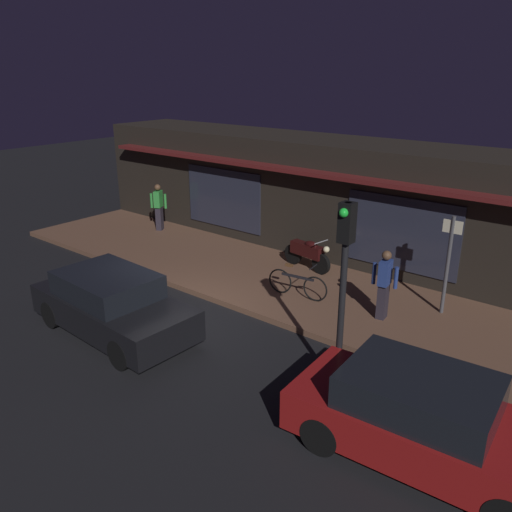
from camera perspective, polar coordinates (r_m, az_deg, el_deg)
name	(u,v)px	position (r m, az deg, el deg)	size (l,w,h in m)	color
ground_plane	(185,316)	(12.79, -7.85, -6.60)	(60.00, 60.00, 0.00)	black
sidewalk_slab	(261,277)	(14.77, 0.55, -2.32)	(18.00, 4.00, 0.15)	brown
storefront_building	(326,196)	(16.91, 7.74, 6.57)	(18.00, 3.30, 3.60)	black
motorcycle	(308,253)	(15.05, 5.73, 0.35)	(1.70, 0.58, 0.97)	black
bicycle_parked	(297,284)	(13.25, 4.56, -3.07)	(1.65, 0.42, 0.91)	black
person_photographer	(159,206)	(18.91, -10.66, 5.42)	(0.58, 0.44, 1.67)	#28232D
person_bystander	(384,283)	(12.27, 13.93, -2.93)	(0.62, 0.40, 1.67)	#28232D
sign_post	(448,259)	(12.79, 20.41, -0.36)	(0.44, 0.09, 2.40)	#47474C
traffic_light_pole	(344,266)	(9.05, 9.67, -1.07)	(0.24, 0.33, 3.60)	black
parked_car_near	(112,304)	(12.09, -15.57, -5.14)	(4.17, 1.93, 1.42)	black
parked_car_far	(423,419)	(8.57, 17.93, -16.72)	(4.20, 2.01, 1.42)	black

